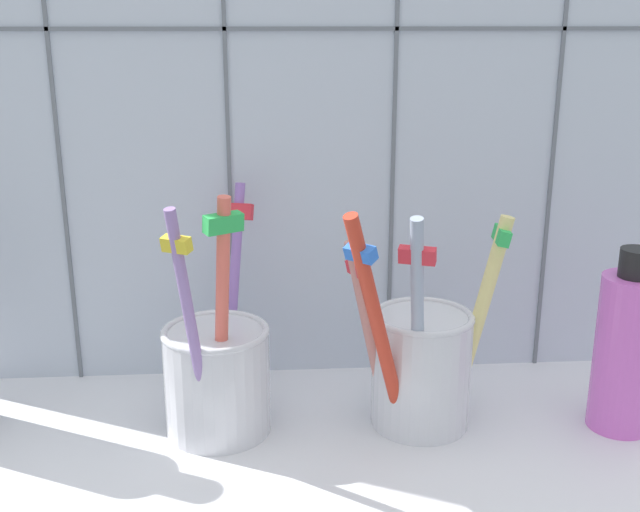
% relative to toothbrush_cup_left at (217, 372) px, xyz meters
% --- Properties ---
extents(counter_slab, '(0.64, 0.22, 0.02)m').
position_rel_toothbrush_cup_left_xyz_m(counter_slab, '(0.07, -0.02, -0.05)').
color(counter_slab, silver).
rests_on(counter_slab, ground).
extents(tile_wall_back, '(0.64, 0.02, 0.45)m').
position_rel_toothbrush_cup_left_xyz_m(tile_wall_back, '(0.07, 0.10, 0.16)').
color(tile_wall_back, silver).
rests_on(tile_wall_back, ground).
extents(toothbrush_cup_left, '(0.08, 0.14, 0.18)m').
position_rel_toothbrush_cup_left_xyz_m(toothbrush_cup_left, '(0.00, 0.00, 0.00)').
color(toothbrush_cup_left, silver).
rests_on(toothbrush_cup_left, counter_slab).
extents(toothbrush_cup_right, '(0.13, 0.10, 0.17)m').
position_rel_toothbrush_cup_left_xyz_m(toothbrush_cup_right, '(0.14, -0.00, 0.00)').
color(toothbrush_cup_right, silver).
rests_on(toothbrush_cup_right, counter_slab).
extents(soap_bottle, '(0.04, 0.04, 0.13)m').
position_rel_toothbrush_cup_left_xyz_m(soap_bottle, '(0.29, -0.02, 0.02)').
color(soap_bottle, '#DF68D4').
rests_on(soap_bottle, counter_slab).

